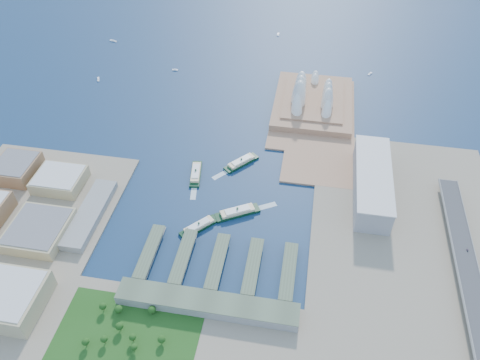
% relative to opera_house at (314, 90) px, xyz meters
% --- Properties ---
extents(ground, '(3000.00, 3000.00, 0.00)m').
position_rel_opera_house_xyz_m(ground, '(-105.00, -280.00, -32.00)').
color(ground, '#0F2346').
rests_on(ground, ground).
extents(west_land, '(220.00, 390.00, 3.00)m').
position_rel_opera_house_xyz_m(west_land, '(-355.00, -385.00, -30.50)').
color(west_land, gray).
rests_on(west_land, ground).
extents(east_land, '(240.00, 500.00, 3.00)m').
position_rel_opera_house_xyz_m(east_land, '(135.00, -330.00, -30.50)').
color(east_land, gray).
rests_on(east_land, ground).
extents(peninsula, '(135.00, 220.00, 3.00)m').
position_rel_opera_house_xyz_m(peninsula, '(2.50, -20.00, -30.50)').
color(peninsula, '#A67A5B').
rests_on(peninsula, ground).
extents(opera_house, '(134.00, 180.00, 58.00)m').
position_rel_opera_house_xyz_m(opera_house, '(0.00, 0.00, 0.00)').
color(opera_house, white).
rests_on(opera_house, peninsula).
extents(toaster_building, '(45.00, 155.00, 35.00)m').
position_rel_opera_house_xyz_m(toaster_building, '(90.00, -200.00, -11.50)').
color(toaster_building, gray).
rests_on(toaster_building, east_land).
extents(expressway, '(26.00, 340.00, 11.85)m').
position_rel_opera_house_xyz_m(expressway, '(195.00, -340.00, -23.07)').
color(expressway, gray).
rests_on(expressway, east_land).
extents(west_buildings, '(200.00, 280.00, 27.00)m').
position_rel_opera_house_xyz_m(west_buildings, '(-355.00, -350.00, -15.50)').
color(west_buildings, '#976E4B').
rests_on(west_buildings, west_land).
extents(ferry_wharves, '(184.00, 90.00, 9.30)m').
position_rel_opera_house_xyz_m(ferry_wharves, '(-91.00, -355.00, -27.35)').
color(ferry_wharves, '#4D5D46').
rests_on(ferry_wharves, ground).
extents(terminal_building, '(200.00, 28.00, 12.00)m').
position_rel_opera_house_xyz_m(terminal_building, '(-90.00, -415.00, -23.00)').
color(terminal_building, gray).
rests_on(terminal_building, south_land).
extents(park, '(150.00, 110.00, 16.00)m').
position_rel_opera_house_xyz_m(park, '(-165.00, -470.00, -21.00)').
color(park, '#194714').
rests_on(park, south_land).
extents(ferry_a, '(22.04, 56.02, 10.31)m').
position_rel_opera_house_xyz_m(ferry_a, '(-155.02, -204.48, -26.84)').
color(ferry_a, '#0C321A').
rests_on(ferry_a, ground).
extents(ferry_b, '(48.00, 51.75, 10.65)m').
position_rel_opera_house_xyz_m(ferry_b, '(-94.68, -169.35, -26.67)').
color(ferry_b, '#0C321A').
rests_on(ferry_b, ground).
extents(ferry_c, '(46.21, 48.60, 10.11)m').
position_rel_opera_house_xyz_m(ferry_c, '(-126.69, -302.41, -26.94)').
color(ferry_c, '#0C321A').
rests_on(ferry_c, ground).
extents(ferry_d, '(59.57, 42.88, 11.32)m').
position_rel_opera_house_xyz_m(ferry_d, '(-82.66, -269.65, -26.34)').
color(ferry_d, '#0C321A').
rests_on(ferry_d, ground).
extents(boat_a, '(9.07, 14.92, 2.83)m').
position_rel_opera_house_xyz_m(boat_a, '(-396.27, 19.60, -30.59)').
color(boat_a, white).
rests_on(boat_a, ground).
extents(boat_b, '(10.75, 3.89, 2.89)m').
position_rel_opera_house_xyz_m(boat_b, '(-265.16, 76.91, -30.55)').
color(boat_b, white).
rests_on(boat_b, ground).
extents(boat_c, '(8.75, 11.55, 2.58)m').
position_rel_opera_house_xyz_m(boat_c, '(100.13, 126.26, -30.71)').
color(boat_c, white).
rests_on(boat_c, ground).
extents(boat_d, '(17.23, 8.45, 2.85)m').
position_rel_opera_house_xyz_m(boat_d, '(-425.17, 170.26, -30.58)').
color(boat_d, white).
rests_on(boat_d, ground).
extents(boat_e, '(4.03, 12.63, 3.10)m').
position_rel_opera_house_xyz_m(boat_e, '(-88.78, 259.44, -30.45)').
color(boat_e, white).
rests_on(boat_e, ground).
extents(car_c, '(1.79, 4.41, 1.28)m').
position_rel_opera_house_xyz_m(car_c, '(199.00, -294.08, -16.51)').
color(car_c, slate).
rests_on(car_c, expressway).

